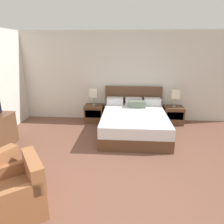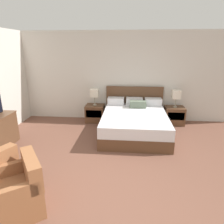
% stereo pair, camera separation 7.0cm
% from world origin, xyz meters
% --- Properties ---
extents(ground_plane, '(11.12, 11.12, 0.00)m').
position_xyz_m(ground_plane, '(0.00, 0.00, 0.00)').
color(ground_plane, brown).
extents(wall_back, '(6.93, 0.06, 2.59)m').
position_xyz_m(wall_back, '(0.00, 3.74, 1.29)').
color(wall_back, beige).
rests_on(wall_back, ground).
extents(bed, '(1.67, 2.09, 1.04)m').
position_xyz_m(bed, '(0.46, 2.68, 0.30)').
color(bed, brown).
rests_on(bed, ground).
extents(nightstand_left, '(0.54, 0.46, 0.50)m').
position_xyz_m(nightstand_left, '(-0.70, 3.42, 0.25)').
color(nightstand_left, brown).
rests_on(nightstand_left, ground).
extents(nightstand_right, '(0.54, 0.46, 0.50)m').
position_xyz_m(nightstand_right, '(1.62, 3.42, 0.25)').
color(nightstand_right, brown).
rests_on(nightstand_right, ground).
extents(table_lamp_left, '(0.22, 0.22, 0.49)m').
position_xyz_m(table_lamp_left, '(-0.70, 3.42, 0.87)').
color(table_lamp_left, gray).
rests_on(table_lamp_left, nightstand_left).
extents(table_lamp_right, '(0.22, 0.22, 0.49)m').
position_xyz_m(table_lamp_right, '(1.62, 3.42, 0.87)').
color(table_lamp_right, gray).
rests_on(table_lamp_right, nightstand_right).
extents(armchair_companion, '(0.96, 0.96, 0.76)m').
position_xyz_m(armchair_companion, '(-1.15, -0.12, 0.28)').
color(armchair_companion, '#935B38').
rests_on(armchair_companion, ground).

